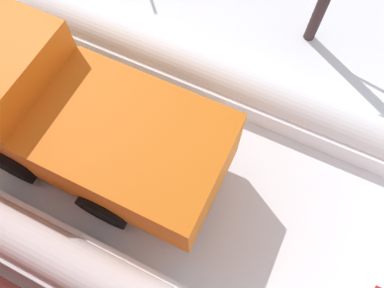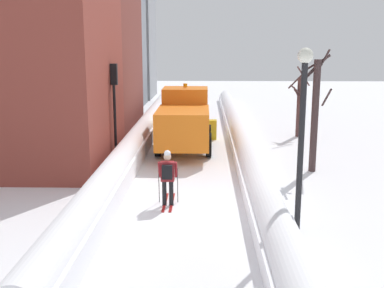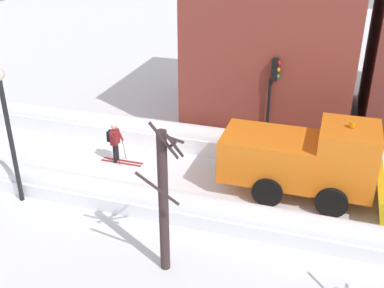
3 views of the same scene
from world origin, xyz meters
name	(u,v)px [view 1 (image 1 of 3)]	position (x,y,z in m)	size (l,w,h in m)	color
ground_plane	(22,106)	(0.00, 10.00, 0.00)	(80.00, 80.00, 0.00)	white
snowbank_right	(75,21)	(2.52, 10.00, 0.41)	(1.10, 36.00, 0.98)	white
plow_truck	(73,120)	(-0.27, 7.83, 1.48)	(3.20, 5.98, 3.12)	orange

